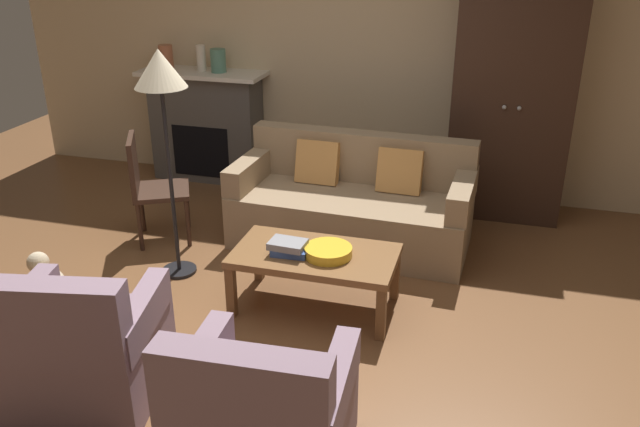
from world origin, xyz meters
The scene contains 16 objects.
ground_plane centered at (0.00, 0.00, 0.00)m, with size 9.60×9.60×0.00m, color brown.
back_wall centered at (0.00, 2.55, 1.40)m, with size 7.20×0.10×2.80m, color beige.
fireplace centered at (-1.55, 2.30, 0.57)m, with size 1.26×0.48×1.12m.
armoire centered at (1.40, 2.22, 1.04)m, with size 1.06×0.57×2.08m.
couch centered at (0.23, 1.25, 0.32)m, with size 1.95×0.92×0.86m.
coffee_table centered at (0.22, 0.16, 0.37)m, with size 1.10×0.60×0.42m.
fruit_bowl centered at (0.32, 0.14, 0.45)m, with size 0.32×0.32×0.06m, color gold.
book_stack centered at (0.06, 0.10, 0.47)m, with size 0.26×0.19×0.09m.
mantel_vase_terracotta centered at (-1.93, 2.28, 1.24)m, with size 0.14×0.14×0.24m, color #A86042.
mantel_vase_cream centered at (-1.55, 2.28, 1.25)m, with size 0.09×0.09×0.25m, color beige.
mantel_vase_jade centered at (-1.37, 2.28, 1.23)m, with size 0.15×0.15×0.22m, color slate.
armchair_near_left centered at (-0.73, -1.10, 0.32)m, with size 0.90×0.91×0.88m.
armchair_near_right centered at (0.41, -1.35, 0.32)m, with size 0.82×0.81×0.88m.
side_chair_wooden centered at (-1.38, 0.82, 0.51)m, with size 0.59×0.59×0.90m.
floor_lamp centered at (-0.92, 0.36, 1.46)m, with size 0.36×0.36×1.68m.
dog centered at (-1.47, -0.42, 0.25)m, with size 0.49×0.42×0.39m.
Camera 1 is at (1.31, -3.57, 2.43)m, focal length 36.60 mm.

